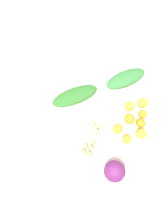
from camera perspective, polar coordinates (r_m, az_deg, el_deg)
The scene contains 14 objects.
ground_plane at distance 2.36m, azimuth 0.00°, elevation -5.83°, with size 8.00×8.00×0.00m, color #B2A899.
dining_table at distance 1.75m, azimuth 0.00°, elevation -1.19°, with size 1.18×1.02×0.72m.
cabbage_purple at distance 1.52m, azimuth 7.99°, elevation -15.08°, with size 0.15×0.15×0.15m, color #6B2366.
egg_carton at distance 1.57m, azimuth 1.84°, elevation -7.17°, with size 0.31×0.14×0.09m.
greens_bunch_kale at distance 1.68m, azimuth -2.43°, elevation 4.25°, with size 0.36×0.14×0.06m, color #2D6B28.
greens_bunch_beet_tops at distance 1.77m, azimuth 10.82°, elevation 8.56°, with size 0.34×0.13×0.07m, color #337538.
orange_0 at distance 1.61m, azimuth 8.76°, elevation -4.38°, with size 0.08×0.08×0.08m, color orange.
orange_1 at distance 1.70m, azimuth 15.10°, elevation 2.31°, with size 0.08×0.08×0.08m, color #F9A833.
orange_2 at distance 1.67m, azimuth 11.70°, elevation 1.48°, with size 0.08×0.08×0.08m, color #F9A833.
orange_3 at distance 1.65m, azimuth 14.58°, elevation -2.82°, with size 0.07×0.07×0.07m, color orange.
orange_4 at distance 1.64m, azimuth 11.79°, elevation -1.92°, with size 0.08×0.08×0.08m, color orange.
orange_5 at distance 1.68m, azimuth 15.09°, elevation -0.55°, with size 0.07×0.07×0.07m, color orange.
orange_6 at distance 1.63m, azimuth 14.73°, elevation -5.47°, with size 0.08×0.08×0.08m, color #F9A833.
orange_7 at distance 1.60m, azimuth 11.15°, elevation -6.99°, with size 0.07×0.07×0.07m, color orange.
Camera 1 is at (0.52, 0.09, 2.30)m, focal length 35.00 mm.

